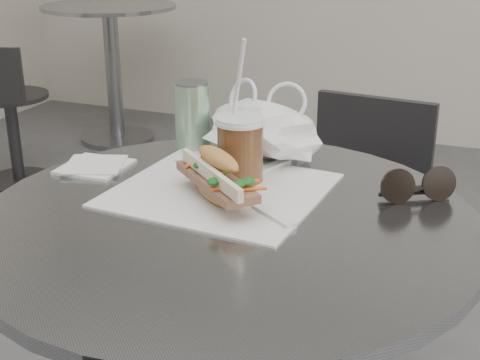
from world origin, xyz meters
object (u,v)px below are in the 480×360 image
at_px(chair_far, 348,264).
at_px(iced_coffee, 240,149).
at_px(banh_mi, 217,177).
at_px(bg_chair, 9,123).
at_px(drink_can, 192,115).
at_px(sunglasses, 417,187).
at_px(bg_table, 112,57).

xyz_separation_m(chair_far, iced_coffee, (-0.09, -0.53, 0.47)).
bearing_deg(chair_far, banh_mi, 88.16).
distance_m(bg_chair, drink_can, 1.97).
bearing_deg(sunglasses, chair_far, 79.71).
height_order(bg_chair, drink_can, drink_can).
relative_size(iced_coffee, drink_can, 1.87).
bearing_deg(iced_coffee, chair_far, 80.83).
height_order(bg_chair, iced_coffee, iced_coffee).
bearing_deg(bg_chair, drink_can, -57.40).
xyz_separation_m(banh_mi, sunglasses, (0.29, 0.12, -0.02)).
height_order(chair_far, sunglasses, sunglasses).
height_order(bg_table, chair_far, bg_table).
height_order(iced_coffee, sunglasses, iced_coffee).
relative_size(sunglasses, drink_can, 0.90).
bearing_deg(chair_far, iced_coffee, 86.98).
relative_size(bg_table, chair_far, 1.00).
distance_m(banh_mi, drink_can, 0.27).
xyz_separation_m(bg_chair, banh_mi, (1.65, -1.41, 0.48)).
relative_size(bg_table, banh_mi, 3.16).
bearing_deg(chair_far, bg_chair, -18.20).
height_order(bg_chair, banh_mi, banh_mi).
bearing_deg(iced_coffee, banh_mi, -91.11).
bearing_deg(drink_can, banh_mi, -56.35).
distance_m(bg_table, banh_mi, 2.69).
distance_m(bg_table, iced_coffee, 2.62).
height_order(chair_far, drink_can, drink_can).
bearing_deg(bg_table, chair_far, -42.96).
height_order(sunglasses, drink_can, drink_can).
distance_m(sunglasses, drink_can, 0.45).
bearing_deg(bg_chair, chair_far, -43.49).
distance_m(chair_far, drink_can, 0.66).
bearing_deg(chair_far, sunglasses, 118.24).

